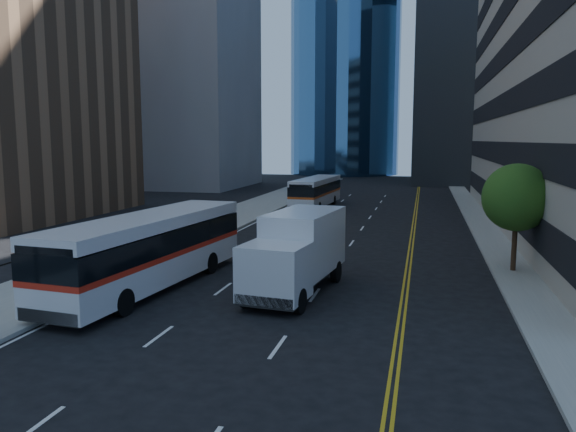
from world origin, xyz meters
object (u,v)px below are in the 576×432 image
object	(u,v)px
bus_front	(150,249)
bus_rear	(316,191)
street_tree	(517,198)
box_truck	(297,251)

from	to	relation	value
bus_front	bus_rear	xyz separation A→B (m)	(1.47, 30.27, -0.21)
street_tree	bus_front	distance (m)	17.02
street_tree	bus_front	bearing A→B (deg)	-157.09
street_tree	bus_rear	size ratio (longest dim) A/B	0.47
bus_rear	box_truck	xyz separation A→B (m)	(4.80, -29.44, 0.23)
street_tree	bus_rear	world-z (taller)	street_tree
street_tree	bus_rear	xyz separation A→B (m)	(-14.11, 23.68, -2.12)
bus_front	bus_rear	world-z (taller)	bus_front
bus_rear	box_truck	bearing A→B (deg)	-77.21
bus_front	bus_rear	distance (m)	30.30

